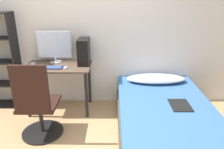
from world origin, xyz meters
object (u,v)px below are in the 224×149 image
office_chair (38,110)px  monitor (55,46)px  bed (164,118)px  pc_tower (84,51)px  keyboard (50,67)px

office_chair → monitor: 1.08m
monitor → bed: bearing=-27.7°
office_chair → pc_tower: (0.50, 0.81, 0.54)m
monitor → keyboard: bearing=-93.7°
office_chair → pc_tower: 1.09m
office_chair → keyboard: 0.69m
office_chair → keyboard: size_ratio=2.85×
keyboard → bed: bearing=-18.3°
office_chair → bed: size_ratio=0.56×
office_chair → keyboard: office_chair is taller
bed → keyboard: keyboard is taller
keyboard → monitor: bearing=86.3°
monitor → keyboard: 0.39m
pc_tower → bed: bearing=-33.7°
monitor → pc_tower: monitor is taller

